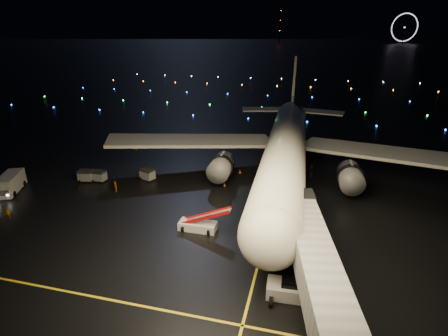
# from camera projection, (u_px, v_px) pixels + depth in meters

# --- Properties ---
(ground) EXTENTS (2000.00, 2000.00, 0.00)m
(ground) POSITION_uv_depth(u_px,v_px,m) (297.00, 58.00, 311.36)
(ground) COLOR black
(ground) RESTS_ON ground
(lane_centre) EXTENTS (0.25, 80.00, 0.02)m
(lane_centre) POSITION_uv_depth(u_px,v_px,m) (275.00, 196.00, 51.53)
(lane_centre) COLOR yellow
(lane_centre) RESTS_ON ground
(lane_cross) EXTENTS (60.00, 0.25, 0.02)m
(lane_cross) POSITION_uv_depth(u_px,v_px,m) (65.00, 291.00, 32.83)
(lane_cross) COLOR yellow
(lane_cross) RESTS_ON ground
(airliner) EXTENTS (63.57, 60.57, 17.52)m
(airliner) POSITION_uv_depth(u_px,v_px,m) (288.00, 123.00, 57.25)
(airliner) COLOR silver
(airliner) RESTS_ON ground
(pushback_tug) EXTENTS (4.28, 2.39, 1.99)m
(pushback_tug) POSITION_uv_depth(u_px,v_px,m) (290.00, 288.00, 31.81)
(pushback_tug) COLOR silver
(pushback_tug) RESTS_ON ground
(belt_loader) EXTENTS (6.75, 1.87, 3.27)m
(belt_loader) POSITION_uv_depth(u_px,v_px,m) (197.00, 218.00, 42.39)
(belt_loader) COLOR silver
(belt_loader) RESTS_ON ground
(service_truck) EXTENTS (4.97, 7.66, 2.70)m
(service_truck) POSITION_uv_depth(u_px,v_px,m) (11.00, 183.00, 52.81)
(service_truck) COLOR silver
(service_truck) RESTS_ON ground
(crew_b) EXTENTS (0.81, 0.65, 1.59)m
(crew_b) POSITION_uv_depth(u_px,v_px,m) (8.00, 214.00, 45.11)
(crew_b) COLOR orange
(crew_b) RESTS_ON ground
(crew_c) EXTENTS (1.01, 0.96, 1.68)m
(crew_c) POSITION_uv_depth(u_px,v_px,m) (116.00, 186.00, 52.90)
(crew_c) COLOR orange
(crew_c) RESTS_ON ground
(safety_cone_0) EXTENTS (0.44, 0.44, 0.48)m
(safety_cone_0) POSITION_uv_depth(u_px,v_px,m) (224.00, 185.00, 54.93)
(safety_cone_0) COLOR orange
(safety_cone_0) RESTS_ON ground
(safety_cone_1) EXTENTS (0.55, 0.55, 0.51)m
(safety_cone_1) POSITION_uv_depth(u_px,v_px,m) (240.00, 171.00, 60.05)
(safety_cone_1) COLOR orange
(safety_cone_1) RESTS_ON ground
(safety_cone_2) EXTENTS (0.45, 0.45, 0.47)m
(safety_cone_2) POSITION_uv_depth(u_px,v_px,m) (210.00, 176.00, 58.35)
(safety_cone_2) COLOR orange
(safety_cone_2) RESTS_ON ground
(safety_cone_3) EXTENTS (0.44, 0.44, 0.48)m
(safety_cone_3) POSITION_uv_depth(u_px,v_px,m) (136.00, 150.00, 70.97)
(safety_cone_3) COLOR orange
(safety_cone_3) RESTS_ON ground
(ferris_wheel) EXTENTS (49.33, 16.80, 52.00)m
(ferris_wheel) POSITION_uv_depth(u_px,v_px,m) (404.00, 29.00, 642.23)
(ferris_wheel) COLOR black
(ferris_wheel) RESTS_ON ground
(radio_mast) EXTENTS (1.80, 1.80, 64.00)m
(radio_mast) POSITION_uv_depth(u_px,v_px,m) (280.00, 26.00, 710.14)
(radio_mast) COLOR black
(radio_mast) RESTS_ON ground
(taxiway_lights) EXTENTS (164.00, 92.00, 0.36)m
(taxiway_lights) POSITION_uv_depth(u_px,v_px,m) (270.00, 93.00, 136.28)
(taxiway_lights) COLOR black
(taxiway_lights) RESTS_ON ground
(baggage_cart_0) EXTENTS (2.58, 2.18, 1.87)m
(baggage_cart_0) POSITION_uv_depth(u_px,v_px,m) (147.00, 174.00, 57.06)
(baggage_cart_0) COLOR gray
(baggage_cart_0) RESTS_ON ground
(baggage_cart_1) EXTENTS (2.17, 1.55, 1.80)m
(baggage_cart_1) POSITION_uv_depth(u_px,v_px,m) (99.00, 176.00, 56.49)
(baggage_cart_1) COLOR gray
(baggage_cart_1) RESTS_ON ground
(baggage_cart_2) EXTENTS (2.41, 1.85, 1.87)m
(baggage_cart_2) POSITION_uv_depth(u_px,v_px,m) (86.00, 176.00, 56.51)
(baggage_cart_2) COLOR gray
(baggage_cart_2) RESTS_ON ground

